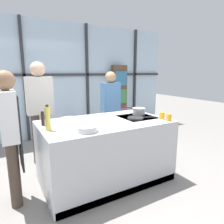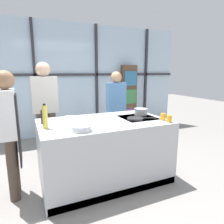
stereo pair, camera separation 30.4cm
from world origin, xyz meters
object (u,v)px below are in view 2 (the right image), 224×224
at_px(oil_bottle, 45,117).
at_px(white_plate, 70,117).
at_px(pepper_grinder, 42,117).
at_px(juice_glass_far, 163,117).
at_px(saucepan, 141,112).
at_px(juice_glass_near, 169,119).
at_px(frying_pan, 136,119).
at_px(chef, 10,128).
at_px(spectator_far_left, 45,105).
at_px(spectator_center_left, 116,105).
at_px(mixing_bowl, 82,128).

bearing_deg(oil_bottle, white_plate, 49.23).
xyz_separation_m(pepper_grinder, juice_glass_far, (1.65, -0.50, -0.05)).
xyz_separation_m(saucepan, oil_bottle, (-1.52, -0.20, 0.09)).
distance_m(pepper_grinder, juice_glass_near, 1.76).
relative_size(frying_pan, juice_glass_near, 4.20).
height_order(chef, spectator_far_left, spectator_far_left).
bearing_deg(pepper_grinder, juice_glass_far, -16.78).
distance_m(chef, saucepan, 1.93).
xyz_separation_m(chef, oil_bottle, (0.41, -0.12, 0.13)).
xyz_separation_m(white_plate, pepper_grinder, (-0.43, -0.22, 0.09)).
bearing_deg(saucepan, juice_glass_near, -78.50).
bearing_deg(spectator_center_left, oil_bottle, 37.26).
distance_m(chef, oil_bottle, 0.45).
height_order(spectator_far_left, spectator_center_left, spectator_far_left).
relative_size(white_plate, mixing_bowl, 0.94).
xyz_separation_m(saucepan, pepper_grinder, (-1.53, 0.07, 0.04)).
height_order(spectator_center_left, pepper_grinder, spectator_center_left).
relative_size(chef, spectator_center_left, 1.01).
bearing_deg(saucepan, frying_pan, -133.21).
xyz_separation_m(mixing_bowl, juice_glass_near, (1.25, -0.08, 0.01)).
relative_size(white_plate, oil_bottle, 0.73).
height_order(saucepan, mixing_bowl, saucepan).
distance_m(oil_bottle, juice_glass_far, 1.65).
distance_m(chef, white_plate, 0.90).
bearing_deg(frying_pan, white_plate, 148.02).
bearing_deg(juice_glass_far, juice_glass_near, -90.00).
bearing_deg(chef, saucepan, 92.23).
bearing_deg(frying_pan, juice_glass_far, -26.15).
bearing_deg(frying_pan, pepper_grinder, 166.00).
bearing_deg(white_plate, spectator_far_left, 113.99).
distance_m(pepper_grinder, juice_glass_far, 1.72).
distance_m(chef, spectator_center_left, 2.19).
xyz_separation_m(chef, frying_pan, (1.69, -0.18, -0.01)).
distance_m(white_plate, juice_glass_near, 1.49).
height_order(frying_pan, juice_glass_far, juice_glass_far).
relative_size(frying_pan, saucepan, 1.07).
distance_m(spectator_far_left, juice_glass_near, 2.15).
bearing_deg(chef, white_plate, 113.42).
xyz_separation_m(white_plate, juice_glass_near, (1.22, -0.85, 0.04)).
bearing_deg(white_plate, spectator_center_left, 31.37).
distance_m(chef, frying_pan, 1.70).
xyz_separation_m(mixing_bowl, oil_bottle, (-0.39, 0.29, 0.11)).
relative_size(oil_bottle, pepper_grinder, 1.48).
relative_size(oil_bottle, juice_glass_near, 3.17).
distance_m(frying_pan, saucepan, 0.35).
bearing_deg(white_plate, saucepan, -14.40).
relative_size(saucepan, juice_glass_far, 3.92).
distance_m(chef, pepper_grinder, 0.43).
bearing_deg(spectator_far_left, frying_pan, 133.83).
bearing_deg(juice_glass_far, mixing_bowl, -177.29).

